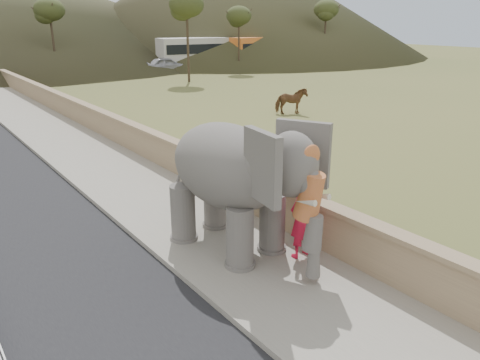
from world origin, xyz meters
The scene contains 9 objects.
ground centered at (0.00, 0.00, 0.00)m, with size 160.00×160.00×0.00m, color olive.
walkway centered at (0.00, 10.00, 0.07)m, with size 3.00×120.00×0.15m, color #9E9687.
parapet centered at (1.65, 10.00, 0.55)m, with size 0.30×120.00×1.10m, color tan.
cow centered at (11.87, 11.52, 0.71)m, with size 0.76×1.68×1.42m, color brown.
distant_car centered at (16.14, 33.88, 0.72)m, with size 1.70×4.23×1.44m, color #ACABB2.
bus_white centered at (21.55, 34.39, 1.55)m, with size 2.50×11.00×3.10m, color beige.
bus_orange centered at (28.32, 33.31, 1.55)m, with size 2.50×11.00×3.10m, color orange.
elephant_and_man centered at (0.02, 0.53, 1.59)m, with size 2.64×4.29×2.90m.
trees centered at (1.02, 26.79, 3.73)m, with size 47.02×41.60×8.64m.
Camera 1 is at (-5.39, -7.29, 4.98)m, focal length 35.00 mm.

